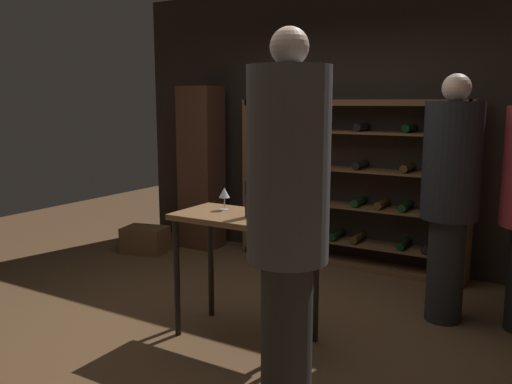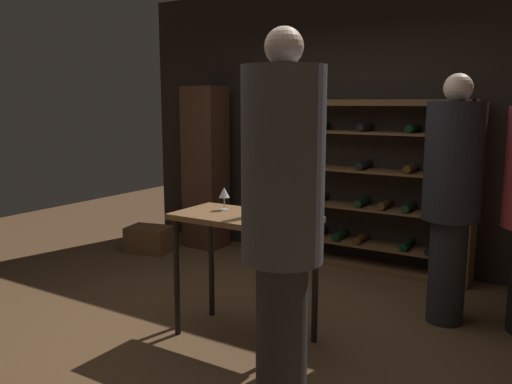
% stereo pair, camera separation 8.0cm
% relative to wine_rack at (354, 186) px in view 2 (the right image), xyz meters
% --- Properties ---
extents(ground_plane, '(10.35, 10.35, 0.00)m').
position_rel_wine_rack_xyz_m(ground_plane, '(-0.14, -1.96, -0.85)').
color(ground_plane, brown).
extents(back_wall, '(5.21, 0.10, 2.93)m').
position_rel_wine_rack_xyz_m(back_wall, '(-0.14, 0.21, 0.61)').
color(back_wall, black).
rests_on(back_wall, ground).
extents(wine_rack, '(2.40, 0.32, 1.72)m').
position_rel_wine_rack_xyz_m(wine_rack, '(0.00, 0.00, 0.00)').
color(wine_rack, brown).
rests_on(wine_rack, ground).
extents(tasting_table, '(1.01, 0.52, 0.91)m').
position_rel_wine_rack_xyz_m(tasting_table, '(-0.00, -2.05, -0.07)').
color(tasting_table, brown).
rests_on(tasting_table, ground).
extents(person_host_in_suit, '(0.43, 0.43, 1.91)m').
position_rel_wine_rack_xyz_m(person_host_in_suit, '(1.16, -0.97, 0.20)').
color(person_host_in_suit, black).
rests_on(person_host_in_suit, ground).
extents(person_bystander_dark_jacket, '(0.42, 0.42, 2.05)m').
position_rel_wine_rack_xyz_m(person_bystander_dark_jacket, '(0.73, -2.81, 0.30)').
color(person_bystander_dark_jacket, '#2E2E2E').
rests_on(person_bystander_dark_jacket, ground).
extents(wine_crate, '(0.54, 0.44, 0.29)m').
position_rel_wine_rack_xyz_m(wine_crate, '(-2.17, -0.74, -0.71)').
color(wine_crate, brown).
rests_on(wine_crate, ground).
extents(display_cabinet, '(0.44, 0.36, 1.88)m').
position_rel_wine_rack_xyz_m(display_cabinet, '(-1.77, -0.19, 0.09)').
color(display_cabinet, '#4C2D1E').
rests_on(display_cabinet, ground).
extents(wine_bottle_red_label, '(0.08, 0.08, 0.33)m').
position_rel_wine_rack_xyz_m(wine_bottle_red_label, '(0.24, -2.04, 0.18)').
color(wine_bottle_red_label, black).
rests_on(wine_bottle_red_label, tasting_table).
extents(wine_bottle_gold_foil, '(0.08, 0.08, 0.39)m').
position_rel_wine_rack_xyz_m(wine_bottle_gold_foil, '(0.05, -2.07, 0.20)').
color(wine_bottle_gold_foil, black).
rests_on(wine_bottle_gold_foil, tasting_table).
extents(wine_glass_stemmed_right, '(0.08, 0.08, 0.17)m').
position_rel_wine_rack_xyz_m(wine_glass_stemmed_right, '(-0.24, -1.96, 0.18)').
color(wine_glass_stemmed_right, silver).
rests_on(wine_glass_stemmed_right, tasting_table).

